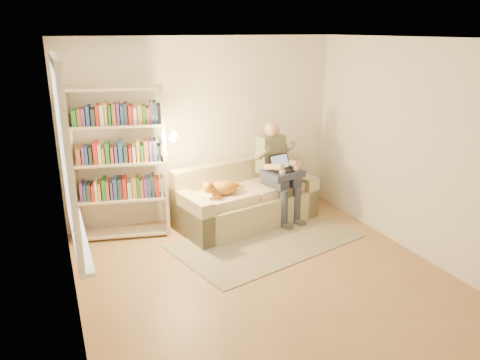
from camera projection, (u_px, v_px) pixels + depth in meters
name	position (u px, v px, depth m)	size (l,w,h in m)	color
floor	(271.00, 284.00, 5.17)	(4.50, 4.50, 0.00)	olive
ceiling	(277.00, 38.00, 4.36)	(4.00, 4.50, 0.02)	white
wall_left	(66.00, 198.00, 4.03)	(0.02, 4.50, 2.60)	silver
wall_right	(426.00, 152.00, 5.50)	(0.02, 4.50, 2.60)	silver
wall_back	(204.00, 130.00, 6.74)	(4.00, 0.02, 2.60)	silver
wall_front	(443.00, 273.00, 2.79)	(4.00, 0.02, 2.60)	silver
window	(70.00, 182.00, 4.20)	(0.12, 1.52, 1.69)	white
sofa	(245.00, 201.00, 6.76)	(2.14, 1.30, 0.85)	tan
person	(277.00, 166.00, 6.73)	(0.51, 0.69, 1.43)	gray
cat	(221.00, 188.00, 6.29)	(0.63, 0.32, 0.24)	orange
blanket	(282.00, 173.00, 6.64)	(0.51, 0.42, 0.09)	#2D324F
laptop	(282.00, 167.00, 6.62)	(0.37, 0.34, 0.27)	black
bookshelf	(119.00, 157.00, 6.02)	(1.32, 0.63, 2.02)	beige
rug	(266.00, 241.00, 6.19)	(2.36, 1.39, 0.01)	gray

